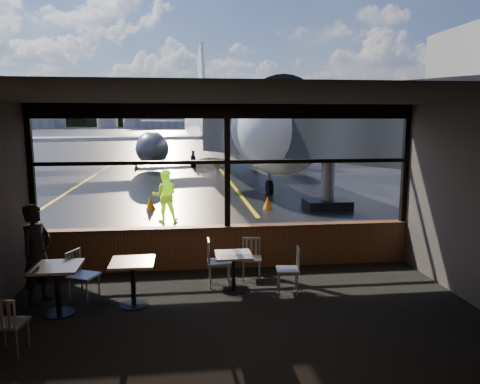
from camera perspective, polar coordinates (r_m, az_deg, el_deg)
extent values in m
plane|color=black|center=(129.79, -6.71, 7.34)|extent=(520.00, 520.00, 0.00)
cube|color=black|center=(7.52, 0.78, -16.12)|extent=(8.00, 6.00, 0.01)
cube|color=#38332D|center=(6.82, 0.84, 11.51)|extent=(8.00, 6.00, 0.04)
cube|color=#4C433D|center=(4.12, 6.64, -11.52)|extent=(8.00, 0.04, 3.50)
cube|color=brown|center=(10.17, -1.54, -6.76)|extent=(8.00, 0.28, 0.90)
cube|color=black|center=(9.80, -1.61, 9.81)|extent=(8.00, 0.18, 0.30)
cube|color=black|center=(10.25, -24.15, 2.56)|extent=(0.12, 0.12, 2.60)
cube|color=black|center=(9.85, -1.58, 3.10)|extent=(0.12, 0.12, 2.60)
cube|color=black|center=(10.95, 19.49, 3.18)|extent=(0.12, 0.12, 2.60)
cube|color=black|center=(9.84, -1.58, 3.68)|extent=(8.00, 0.10, 0.08)
imported|color=black|center=(8.88, -23.53, -6.96)|extent=(0.65, 0.76, 1.75)
imported|color=#BFF219|center=(14.85, -9.15, -0.46)|extent=(0.83, 0.67, 1.64)
cone|color=#FF4D08|center=(16.76, 3.39, -1.31)|extent=(0.35, 0.35, 0.48)
cone|color=#DD3F06|center=(30.91, -12.54, 3.09)|extent=(0.31, 0.31, 0.43)
cylinder|color=silver|center=(193.94, -15.86, 8.42)|extent=(8.00, 8.00, 6.00)
cylinder|color=silver|center=(192.70, -12.89, 8.53)|extent=(8.00, 8.00, 6.00)
cylinder|color=silver|center=(191.97, -9.89, 8.62)|extent=(8.00, 8.00, 6.00)
cube|color=black|center=(219.77, -6.92, 9.48)|extent=(360.00, 3.00, 12.00)
cone|color=orange|center=(16.98, -10.86, -1.30)|extent=(0.36, 0.36, 0.49)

